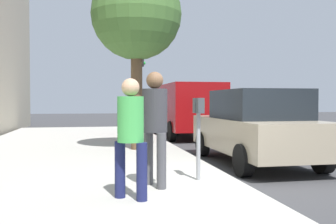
# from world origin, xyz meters

# --- Properties ---
(ground_plane) EXTENTS (80.00, 80.00, 0.00)m
(ground_plane) POSITION_xyz_m (0.00, 0.00, 0.00)
(ground_plane) COLOR #38383A
(ground_plane) RESTS_ON ground
(sidewalk_slab) EXTENTS (28.00, 6.00, 0.15)m
(sidewalk_slab) POSITION_xyz_m (0.00, 3.00, 0.07)
(sidewalk_slab) COLOR #A8A59E
(sidewalk_slab) RESTS_ON ground_plane
(parking_meter) EXTENTS (0.36, 0.12, 1.41)m
(parking_meter) POSITION_xyz_m (0.10, 0.68, 1.17)
(parking_meter) COLOR gray
(parking_meter) RESTS_ON sidewalk_slab
(pedestrian_at_meter) EXTENTS (0.52, 0.40, 1.82)m
(pedestrian_at_meter) POSITION_xyz_m (-0.23, 1.49, 1.23)
(pedestrian_at_meter) COLOR #47474C
(pedestrian_at_meter) RESTS_ON sidewalk_slab
(pedestrian_bystander) EXTENTS (0.38, 0.43, 1.67)m
(pedestrian_bystander) POSITION_xyz_m (-0.93, 1.94, 1.12)
(pedestrian_bystander) COLOR #191E4C
(pedestrian_bystander) RESTS_ON sidewalk_slab
(parked_sedan_near) EXTENTS (4.40, 1.97, 1.77)m
(parked_sedan_near) POSITION_xyz_m (2.27, -1.35, 0.89)
(parked_sedan_near) COLOR gray
(parked_sedan_near) RESTS_ON ground_plane
(parked_van_far) EXTENTS (5.20, 2.12, 2.18)m
(parked_van_far) POSITION_xyz_m (9.22, -1.35, 1.26)
(parked_van_far) COLOR maroon
(parked_van_far) RESTS_ON ground_plane
(street_tree) EXTENTS (2.52, 2.52, 5.03)m
(street_tree) POSITION_xyz_m (4.43, 1.25, 3.88)
(street_tree) COLOR brown
(street_tree) RESTS_ON sidewalk_slab
(traffic_signal) EXTENTS (0.24, 0.44, 3.60)m
(traffic_signal) POSITION_xyz_m (9.27, 0.61, 2.58)
(traffic_signal) COLOR black
(traffic_signal) RESTS_ON sidewalk_slab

